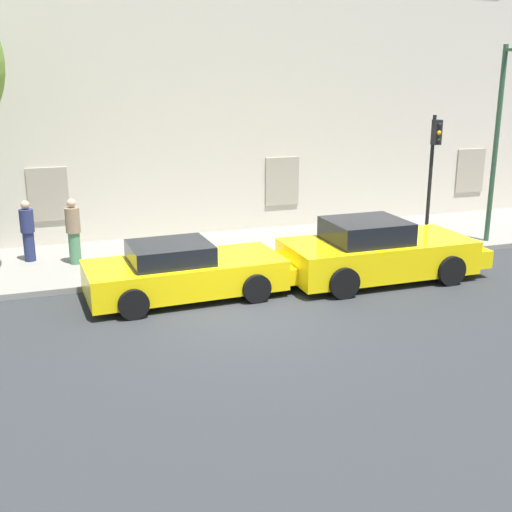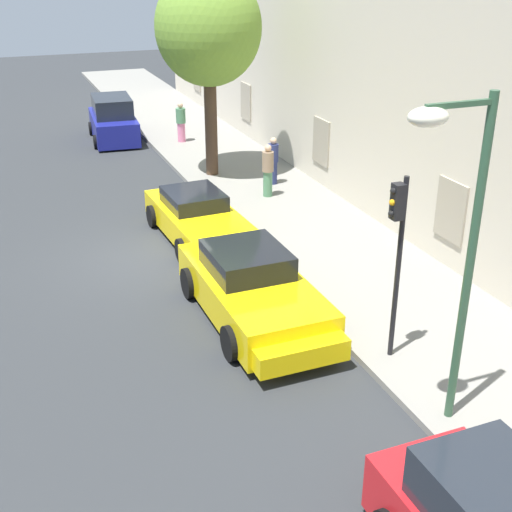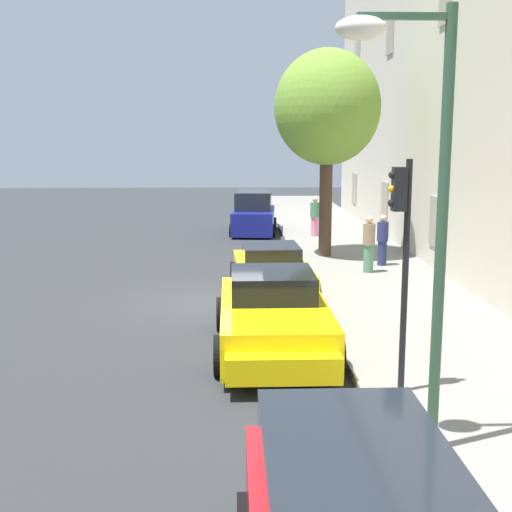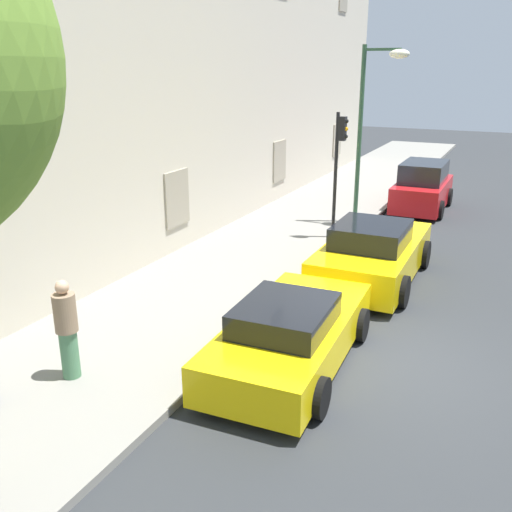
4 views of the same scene
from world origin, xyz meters
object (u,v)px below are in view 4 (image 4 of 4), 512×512
(traffic_light, at_px, (339,154))
(hatchback_distant, at_px, (422,188))
(sportscar_yellow_flank, at_px, (375,252))
(street_lamp, at_px, (375,103))
(sportscar_red_lead, at_px, (294,330))
(pedestrian_strolling, at_px, (67,329))

(traffic_light, bearing_deg, hatchback_distant, -17.34)
(sportscar_yellow_flank, bearing_deg, street_lamp, 16.76)
(sportscar_red_lead, bearing_deg, hatchback_distant, -0.17)
(sportscar_yellow_flank, height_order, pedestrian_strolling, pedestrian_strolling)
(hatchback_distant, xyz_separation_m, traffic_light, (-5.11, 1.60, 1.81))
(sportscar_red_lead, relative_size, traffic_light, 1.33)
(sportscar_yellow_flank, height_order, traffic_light, traffic_light)
(traffic_light, relative_size, pedestrian_strolling, 2.15)
(sportscar_yellow_flank, relative_size, street_lamp, 0.91)
(hatchback_distant, height_order, street_lamp, street_lamp)
(sportscar_red_lead, distance_m, sportscar_yellow_flank, 4.74)
(sportscar_red_lead, height_order, street_lamp, street_lamp)
(sportscar_red_lead, height_order, hatchback_distant, hatchback_distant)
(traffic_light, bearing_deg, sportscar_yellow_flank, -143.75)
(street_lamp, bearing_deg, sportscar_red_lead, -173.12)
(sportscar_yellow_flank, distance_m, street_lamp, 5.69)
(hatchback_distant, bearing_deg, street_lamp, 159.78)
(traffic_light, bearing_deg, street_lamp, -12.70)
(traffic_light, height_order, pedestrian_strolling, traffic_light)
(sportscar_red_lead, distance_m, street_lamp, 9.85)
(sportscar_yellow_flank, bearing_deg, sportscar_red_lead, 177.17)
(sportscar_yellow_flank, bearing_deg, traffic_light, 36.25)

